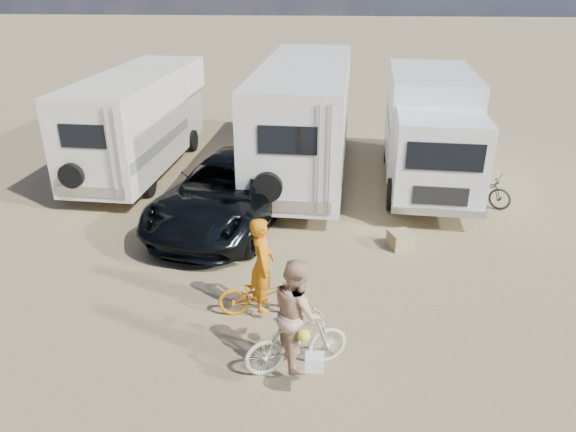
# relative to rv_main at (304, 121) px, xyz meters

# --- Properties ---
(ground) EXTENTS (140.00, 140.00, 0.00)m
(ground) POSITION_rel_rv_main_xyz_m (-0.28, -7.17, -1.75)
(ground) COLOR #957F59
(ground) RESTS_ON ground
(rv_main) EXTENTS (3.03, 8.71, 3.49)m
(rv_main) POSITION_rel_rv_main_xyz_m (0.00, 0.00, 0.00)
(rv_main) COLOR white
(rv_main) RESTS_ON ground
(rv_left) EXTENTS (2.70, 7.40, 3.12)m
(rv_left) POSITION_rel_rv_main_xyz_m (-5.28, 0.09, -0.19)
(rv_left) COLOR white
(rv_left) RESTS_ON ground
(box_truck) EXTENTS (2.94, 6.81, 3.28)m
(box_truck) POSITION_rel_rv_main_xyz_m (3.76, -0.71, -0.11)
(box_truck) COLOR silver
(box_truck) RESTS_ON ground
(dark_suv) EXTENTS (4.09, 6.42, 1.65)m
(dark_suv) POSITION_rel_rv_main_xyz_m (-1.78, -3.63, -0.92)
(dark_suv) COLOR black
(dark_suv) RESTS_ON ground
(bike_man) EXTENTS (1.76, 0.76, 0.90)m
(bike_man) POSITION_rel_rv_main_xyz_m (-0.46, -7.83, -1.30)
(bike_man) COLOR orange
(bike_man) RESTS_ON ground
(bike_woman) EXTENTS (1.83, 1.11, 1.07)m
(bike_woman) POSITION_rel_rv_main_xyz_m (0.26, -9.34, -1.21)
(bike_woman) COLOR beige
(bike_woman) RESTS_ON ground
(rider_man) EXTENTS (0.51, 0.72, 1.86)m
(rider_man) POSITION_rel_rv_main_xyz_m (-0.46, -7.83, -0.82)
(rider_man) COLOR #C5680B
(rider_man) RESTS_ON ground
(rider_woman) EXTENTS (1.00, 1.12, 1.89)m
(rider_woman) POSITION_rel_rv_main_xyz_m (0.26, -9.34, -0.80)
(rider_woman) COLOR tan
(rider_woman) RESTS_ON ground
(bike_parked) EXTENTS (1.86, 1.56, 0.96)m
(bike_parked) POSITION_rel_rv_main_xyz_m (4.99, -2.08, -1.27)
(bike_parked) COLOR #282A28
(bike_parked) RESTS_ON ground
(cooler) EXTENTS (0.69, 0.58, 0.47)m
(cooler) POSITION_rel_rv_main_xyz_m (-2.99, -4.43, -1.51)
(cooler) COLOR #29507C
(cooler) RESTS_ON ground
(crate) EXTENTS (0.65, 0.65, 0.40)m
(crate) POSITION_rel_rv_main_xyz_m (2.50, -4.88, -1.54)
(crate) COLOR #938055
(crate) RESTS_ON ground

